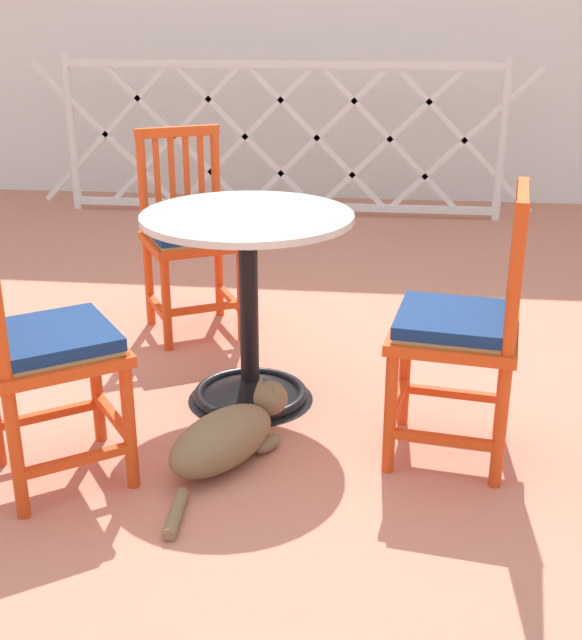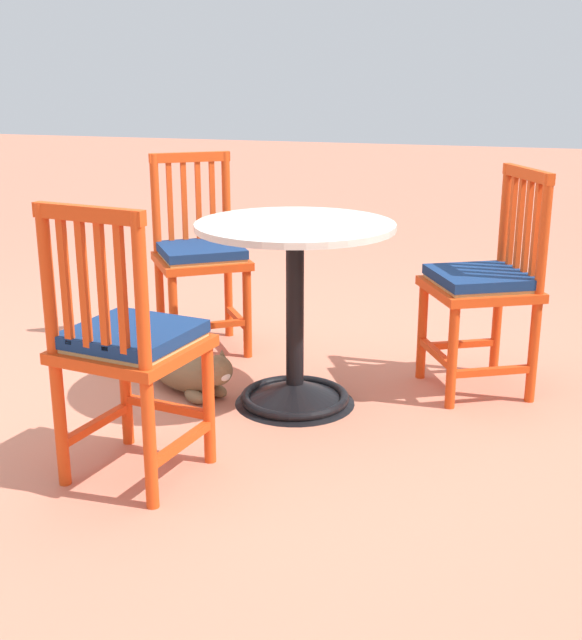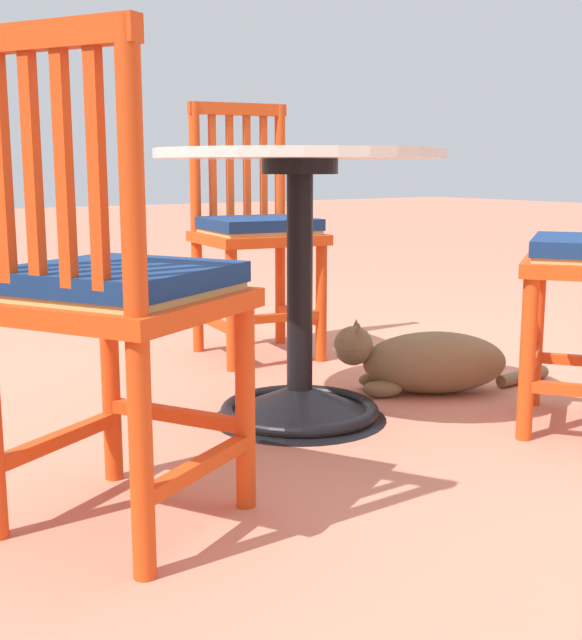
{
  "view_description": "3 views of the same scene",
  "coord_description": "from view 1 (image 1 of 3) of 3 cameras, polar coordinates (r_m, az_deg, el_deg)",
  "views": [
    {
      "loc": [
        0.45,
        -2.63,
        1.43
      ],
      "look_at": [
        0.14,
        0.09,
        0.37
      ],
      "focal_mm": 46.56,
      "sensor_mm": 36.0,
      "label": 1
    },
    {
      "loc": [
        2.91,
        1.08,
        1.28
      ],
      "look_at": [
        0.05,
        0.21,
        0.37
      ],
      "focal_mm": 46.31,
      "sensor_mm": 36.0,
      "label": 2
    },
    {
      "loc": [
        -1.85,
        1.48,
        0.69
      ],
      "look_at": [
        -0.01,
        0.22,
        0.28
      ],
      "focal_mm": 47.1,
      "sensor_mm": 36.0,
      "label": 3
    }
  ],
  "objects": [
    {
      "name": "orange_chair_near_fence",
      "position": [
        2.62,
        -16.57,
        -1.91
      ],
      "size": [
        0.56,
        0.56,
        0.91
      ],
      "color": "#D64214",
      "rests_on": "ground_plane"
    },
    {
      "name": "orange_chair_facing_out",
      "position": [
        2.7,
        11.6,
        -0.7
      ],
      "size": [
        0.46,
        0.46,
        0.91
      ],
      "color": "#D64214",
      "rests_on": "ground_plane"
    },
    {
      "name": "orange_chair_tucked_in",
      "position": [
        3.75,
        -6.92,
        5.71
      ],
      "size": [
        0.54,
        0.54,
        0.91
      ],
      "color": "#D64214",
      "rests_on": "ground_plane"
    },
    {
      "name": "building_wall_backdrop",
      "position": [
        6.48,
        2.72,
        20.77
      ],
      "size": [
        10.0,
        0.2,
        2.8
      ],
      "primitive_type": "cube",
      "color": "silver",
      "rests_on": "ground_plane"
    },
    {
      "name": "cafe_table",
      "position": [
        3.09,
        -2.88,
        -0.72
      ],
      "size": [
        0.76,
        0.76,
        0.73
      ],
      "color": "black",
      "rests_on": "ground_plane"
    },
    {
      "name": "lattice_fence_panel",
      "position": [
        5.92,
        -0.7,
        12.46
      ],
      "size": [
        3.51,
        0.06,
        1.09
      ],
      "color": "silver",
      "rests_on": "ground_plane"
    },
    {
      "name": "tabby_cat",
      "position": [
        2.76,
        -4.22,
        -7.95
      ],
      "size": [
        0.4,
        0.71,
        0.23
      ],
      "color": "brown",
      "rests_on": "ground_plane"
    },
    {
      "name": "ground_plane",
      "position": [
        3.03,
        -2.85,
        -7.15
      ],
      "size": [
        24.0,
        24.0,
        0.0
      ],
      "primitive_type": "plane",
      "color": "#C6755B"
    }
  ]
}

